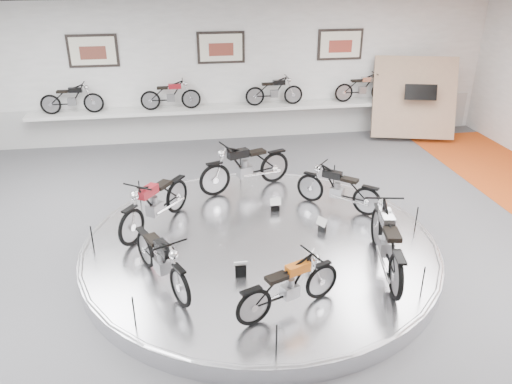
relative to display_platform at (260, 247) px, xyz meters
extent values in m
plane|color=#515153|center=(0.00, -0.30, -0.15)|extent=(16.00, 16.00, 0.00)
plane|color=white|center=(0.00, -0.30, 3.85)|extent=(16.00, 16.00, 0.00)
plane|color=white|center=(0.00, 6.70, 1.85)|extent=(16.00, 0.00, 16.00)
cube|color=#BCBCBA|center=(0.00, 6.68, 0.40)|extent=(15.68, 0.04, 1.10)
cylinder|color=silver|center=(0.00, 0.00, 0.00)|extent=(6.40, 6.40, 0.30)
torus|color=#B2B2BA|center=(0.00, 0.00, 0.12)|extent=(6.40, 6.40, 0.10)
cube|color=silver|center=(0.00, 6.40, 0.85)|extent=(11.00, 0.55, 0.10)
cube|color=#ECE8CD|center=(-3.50, 6.66, 2.55)|extent=(1.35, 0.06, 0.88)
cube|color=#ECE8CD|center=(0.00, 6.66, 2.55)|extent=(1.35, 0.06, 0.88)
cube|color=#ECE8CD|center=(3.50, 6.66, 2.55)|extent=(1.35, 0.06, 0.88)
cube|color=tan|center=(5.60, 5.80, 1.10)|extent=(2.56, 1.52, 2.30)
camera|label=1|loc=(-1.33, -7.78, 4.81)|focal=35.00mm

